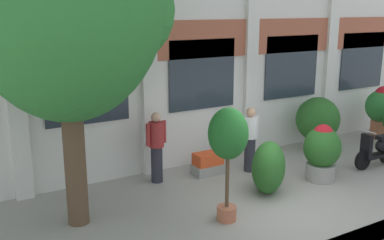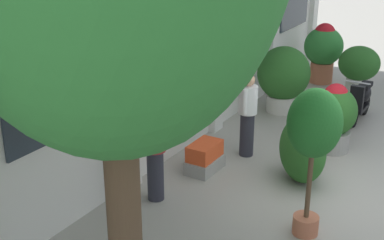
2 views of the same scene
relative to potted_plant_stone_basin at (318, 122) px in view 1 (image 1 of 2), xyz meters
name	(u,v)px [view 1 (image 1 of 2)]	position (x,y,z in m)	size (l,w,h in m)	color
ground_plane	(281,205)	(-3.20, -2.20, -0.82)	(80.00, 80.00, 0.00)	#9E998E
apartment_facade	(197,7)	(-3.20, 1.04, 3.03)	(14.77, 0.64, 7.74)	silver
potted_plant_stone_basin	(318,122)	(0.00, 0.00, 0.00)	(1.18, 1.18, 1.49)	beige
potted_plant_tall_urn	(228,140)	(-4.49, -2.17, 0.73)	(0.72, 0.72, 2.14)	#B76647
potted_plant_fluted_column	(322,150)	(-1.50, -1.61, -0.12)	(0.84, 0.84, 1.31)	gray
potted_plant_square_trough	(208,164)	(-3.51, 0.02, -0.58)	(0.73, 0.45, 0.52)	gray
potted_plant_glazed_jar	(383,108)	(2.62, -0.05, 0.09)	(1.01, 1.01, 1.58)	#B76647
scooter_second_parked	(378,149)	(0.39, -1.66, -0.39)	(1.38, 0.50, 0.98)	black
resident_by_doorway	(156,145)	(-4.77, 0.18, 0.04)	(0.52, 0.34, 1.61)	#282833
resident_watching_tracks	(250,138)	(-2.55, -0.33, 0.01)	(0.53, 0.34, 1.57)	#282833
topiary_hedge	(268,167)	(-2.99, -1.55, -0.27)	(1.07, 0.70, 1.12)	#286023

